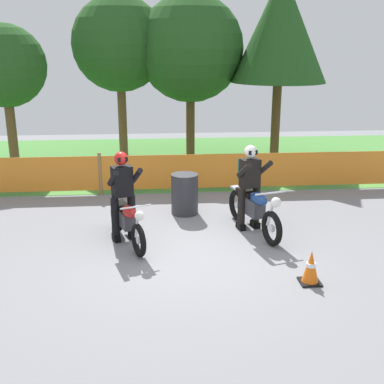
% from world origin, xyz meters
% --- Properties ---
extents(ground, '(24.00, 24.00, 0.02)m').
position_xyz_m(ground, '(0.00, 0.00, -0.01)').
color(ground, gray).
extents(grass_verge, '(24.00, 7.22, 0.01)m').
position_xyz_m(grass_verge, '(0.00, 7.19, 0.01)').
color(grass_verge, '#4C8C3D').
rests_on(grass_verge, ground).
extents(barrier_fence, '(11.15, 0.08, 1.05)m').
position_xyz_m(barrier_fence, '(0.00, 3.58, 0.54)').
color(barrier_fence, olive).
rests_on(barrier_fence, ground).
extents(tree_leftmost, '(2.36, 2.36, 4.13)m').
position_xyz_m(tree_leftmost, '(-4.73, 6.75, 2.93)').
color(tree_leftmost, brown).
rests_on(tree_leftmost, ground).
extents(tree_near_left, '(2.99, 2.99, 5.05)m').
position_xyz_m(tree_near_left, '(-1.54, 8.12, 3.54)').
color(tree_near_left, brown).
rests_on(tree_near_left, ground).
extents(tree_near_right, '(3.34, 3.34, 5.08)m').
position_xyz_m(tree_near_right, '(0.68, 7.86, 3.40)').
color(tree_near_right, brown).
rests_on(tree_near_right, ground).
extents(tree_rightmost, '(2.91, 2.91, 5.64)m').
position_xyz_m(tree_rightmost, '(3.33, 7.10, 4.01)').
color(tree_rightmost, brown).
rests_on(tree_rightmost, ground).
extents(motorcycle_lead, '(0.81, 2.03, 0.99)m').
position_xyz_m(motorcycle_lead, '(1.37, 0.87, 0.48)').
color(motorcycle_lead, black).
rests_on(motorcycle_lead, ground).
extents(motorcycle_trailing, '(0.84, 1.80, 0.89)m').
position_xyz_m(motorcycle_trailing, '(-1.06, 0.51, 0.43)').
color(motorcycle_trailing, black).
rests_on(motorcycle_trailing, ground).
extents(rider_lead, '(0.65, 0.76, 1.69)m').
position_xyz_m(rider_lead, '(1.31, 1.09, 0.95)').
color(rider_lead, black).
rests_on(rider_lead, ground).
extents(rider_trailing, '(0.68, 0.77, 1.69)m').
position_xyz_m(rider_trailing, '(-1.13, 0.70, 0.95)').
color(rider_trailing, black).
rests_on(rider_trailing, ground).
extents(traffic_cone, '(0.32, 0.32, 0.53)m').
position_xyz_m(traffic_cone, '(1.82, -1.29, 0.26)').
color(traffic_cone, black).
rests_on(traffic_cone, ground).
extents(spare_drum, '(0.58, 0.58, 0.88)m').
position_xyz_m(spare_drum, '(0.11, 2.06, 0.44)').
color(spare_drum, '#2D2D33').
rests_on(spare_drum, ground).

